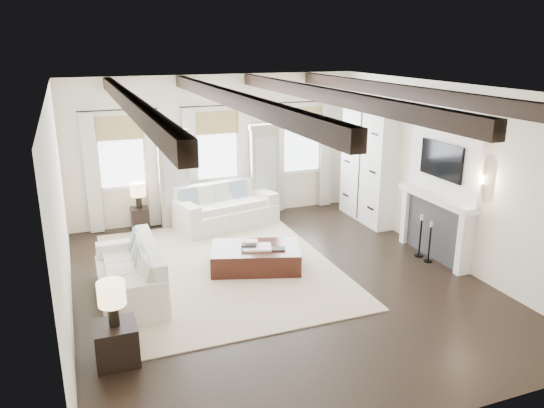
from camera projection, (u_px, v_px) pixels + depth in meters
name	position (u px, v px, depth m)	size (l,w,h in m)	color
ground	(278.00, 282.00, 8.90)	(7.50, 7.50, 0.00)	black
room_shell	(299.00, 158.00, 9.39)	(6.54, 7.54, 3.22)	white
area_rug	(220.00, 268.00, 9.46)	(3.91, 4.87, 0.02)	beige
sofa_back	(225.00, 209.00, 11.56)	(2.30, 1.41, 0.92)	white
sofa_left	(134.00, 276.00, 8.31)	(0.91, 2.01, 0.86)	white
ottoman	(255.00, 258.00, 9.38)	(1.54, 0.96, 0.40)	black
tray	(257.00, 247.00, 9.27)	(0.50, 0.38, 0.04)	white
book_lower	(249.00, 245.00, 9.28)	(0.26, 0.20, 0.04)	#262628
book_upper	(252.00, 242.00, 9.33)	(0.22, 0.17, 0.03)	beige
book_loose	(278.00, 249.00, 9.21)	(0.24, 0.18, 0.03)	#262628
side_table_front	(116.00, 343.00, 6.63)	(0.52, 0.52, 0.52)	black
lamp_front	(112.00, 296.00, 6.44)	(0.34, 0.34, 0.59)	black
side_table_back	(140.00, 220.00, 11.19)	(0.35, 0.35, 0.53)	black
lamp_back	(138.00, 191.00, 11.00)	(0.32, 0.32, 0.55)	black
candlestick_near	(429.00, 245.00, 9.64)	(0.16, 0.16, 0.78)	black
candlestick_far	(420.00, 239.00, 9.89)	(0.17, 0.17, 0.82)	black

